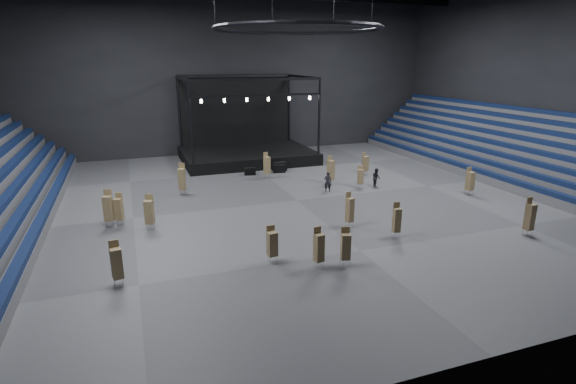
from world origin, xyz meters
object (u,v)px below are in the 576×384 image
object	(u,v)px
flight_case_left	(250,171)
chair_stack_0	(365,163)
chair_stack_9	(108,208)
flight_case_mid	(280,167)
flight_case_right	(279,169)
chair_stack_12	(331,170)
man_center	(328,182)
chair_stack_7	(397,219)
chair_stack_13	(116,263)
chair_stack_4	(182,179)
chair_stack_15	(119,209)
chair_stack_10	(272,243)
chair_stack_11	(530,216)
chair_stack_6	(346,246)
stage	(245,147)
chair_stack_14	(319,247)
chair_stack_5	(470,181)
chair_stack_2	(350,209)
chair_stack_1	(267,165)
crew_member	(376,177)
chair_stack_3	(360,176)

from	to	relation	value
flight_case_left	chair_stack_0	size ratio (longest dim) A/B	0.49
chair_stack_9	chair_stack_0	bearing A→B (deg)	33.67
flight_case_mid	flight_case_right	bearing A→B (deg)	-114.86
chair_stack_12	man_center	xyz separation A→B (m)	(-1.23, -2.07, -0.49)
chair_stack_7	chair_stack_13	size ratio (longest dim) A/B	0.96
chair_stack_4	chair_stack_15	world-z (taller)	chair_stack_4
chair_stack_9	flight_case_left	bearing A→B (deg)	57.28
man_center	chair_stack_0	bearing A→B (deg)	-122.83
chair_stack_10	flight_case_mid	bearing A→B (deg)	64.05
flight_case_mid	chair_stack_7	size ratio (longest dim) A/B	0.59
flight_case_right	chair_stack_11	bearing A→B (deg)	-65.44
chair_stack_6	stage	bearing A→B (deg)	101.93
chair_stack_15	flight_case_mid	bearing A→B (deg)	59.67
chair_stack_9	chair_stack_15	xyz separation A→B (m)	(0.66, 0.13, -0.17)
stage	chair_stack_6	size ratio (longest dim) A/B	6.35
chair_stack_0	chair_stack_10	world-z (taller)	chair_stack_0
chair_stack_0	chair_stack_13	xyz separation A→B (m)	(-22.65, -15.71, 0.09)
chair_stack_4	man_center	distance (m)	12.24
flight_case_left	chair_stack_14	size ratio (longest dim) A/B	0.46
chair_stack_5	chair_stack_7	world-z (taller)	chair_stack_5
chair_stack_0	chair_stack_4	xyz separation A→B (m)	(-17.66, -0.81, 0.22)
chair_stack_13	chair_stack_14	world-z (taller)	chair_stack_13
chair_stack_2	chair_stack_1	bearing A→B (deg)	79.98
chair_stack_1	crew_member	xyz separation A→B (m)	(8.24, -6.11, -0.46)
flight_case_mid	stage	bearing A→B (deg)	106.33
flight_case_right	chair_stack_4	size ratio (longest dim) A/B	0.44
flight_case_mid	chair_stack_3	size ratio (longest dim) A/B	0.68
chair_stack_4	chair_stack_15	xyz separation A→B (m)	(-4.91, -5.86, -0.19)
chair_stack_1	chair_stack_7	distance (m)	17.23
chair_stack_3	crew_member	xyz separation A→B (m)	(1.58, -0.01, -0.24)
chair_stack_1	chair_stack_2	distance (m)	14.32
crew_member	chair_stack_4	bearing A→B (deg)	87.71
chair_stack_11	chair_stack_15	distance (m)	26.91
chair_stack_6	chair_stack_14	xyz separation A→B (m)	(-1.46, 0.29, 0.03)
stage	chair_stack_13	world-z (taller)	stage
crew_member	chair_stack_15	bearing A→B (deg)	105.82
chair_stack_13	chair_stack_6	bearing A→B (deg)	-19.75
chair_stack_5	chair_stack_10	bearing A→B (deg)	-169.95
chair_stack_2	chair_stack_11	world-z (taller)	chair_stack_11
flight_case_right	chair_stack_6	size ratio (longest dim) A/B	0.54
chair_stack_5	man_center	distance (m)	11.73
chair_stack_7	chair_stack_10	distance (m)	8.60
chair_stack_3	chair_stack_9	size ratio (longest dim) A/B	0.76
chair_stack_15	chair_stack_1	bearing A→B (deg)	57.30
flight_case_left	chair_stack_10	xyz separation A→B (m)	(-3.98, -19.51, 0.79)
chair_stack_4	chair_stack_7	xyz separation A→B (m)	(11.61, -14.06, -0.20)
flight_case_mid	chair_stack_4	world-z (taller)	chair_stack_4
stage	crew_member	world-z (taller)	stage
man_center	chair_stack_11	bearing A→B (deg)	143.00
chair_stack_3	man_center	world-z (taller)	chair_stack_3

